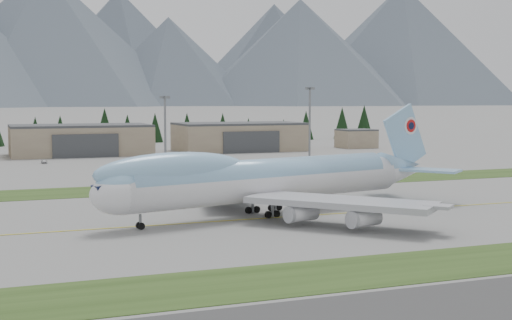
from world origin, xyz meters
name	(u,v)px	position (x,y,z in m)	size (l,w,h in m)	color
ground	(289,217)	(0.00, 0.00, 0.00)	(7000.00, 7000.00, 0.00)	slate
grass_strip_near	(419,266)	(0.00, -38.00, 0.00)	(400.00, 14.00, 0.08)	#2B4418
grass_strip_far	(209,186)	(0.00, 45.00, 0.00)	(400.00, 18.00, 0.08)	#2B4418
taxiway_line_main	(289,217)	(0.00, 0.00, 0.00)	(400.00, 0.40, 0.02)	yellow
boeing_747_freighter	(266,179)	(-2.95, 3.22, 6.21)	(71.73, 60.02, 18.85)	silver
hangar_center	(81,140)	(-15.00, 149.90, 5.39)	(48.00, 26.60, 10.80)	gray
hangar_right	(240,137)	(45.00, 149.90, 5.39)	(48.00, 26.60, 10.80)	gray
control_shed	(356,138)	(95.00, 148.00, 3.80)	(14.00, 12.00, 7.60)	gray
floodlight_masts	(19,114)	(-37.45, 109.52, 15.50)	(159.83, 8.27, 23.74)	slate
service_vehicle_a	(44,164)	(-30.12, 118.89, 0.00)	(1.47, 3.64, 1.24)	#BCBBBE
service_vehicle_b	(160,158)	(7.59, 124.87, 0.00)	(1.47, 4.18, 1.38)	#B0792C
service_vehicle_c	(284,151)	(59.28, 139.52, 0.00)	(1.58, 3.89, 1.13)	#B8B7BC
conifer_belt	(106,128)	(3.82, 211.17, 7.21)	(273.26, 15.21, 16.97)	black
mountain_ridge_rear	(48,43)	(213.52, 2900.00, 247.79)	(4488.18, 1024.77, 512.38)	#444D5A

